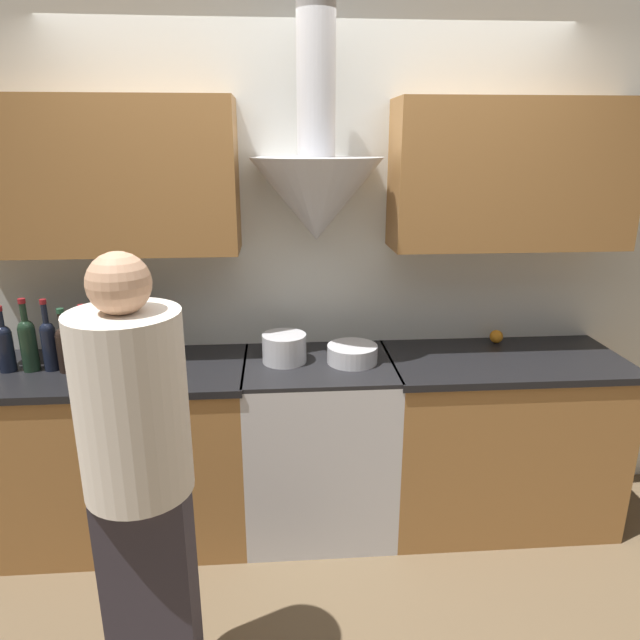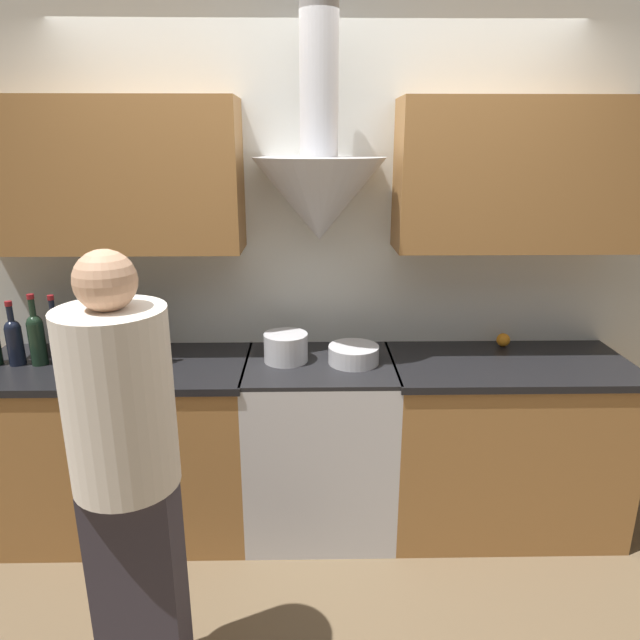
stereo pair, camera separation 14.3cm
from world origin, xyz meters
name	(u,v)px [view 1 (the left image)]	position (x,y,z in m)	size (l,w,h in m)	color
ground_plane	(324,567)	(0.00, 0.00, 0.00)	(12.00, 12.00, 0.00)	brown
wall_back	(310,241)	(-0.02, 0.62, 1.47)	(8.40, 0.63, 2.60)	silver
counter_left	(118,453)	(-1.01, 0.35, 0.46)	(1.32, 0.62, 0.92)	#9E6B38
counter_right	(497,438)	(0.95, 0.35, 0.46)	(1.18, 0.62, 0.92)	#9E6B38
stove_range	(319,444)	(0.00, 0.35, 0.46)	(0.74, 0.60, 0.92)	silver
wine_bottle_1	(5,345)	(-1.47, 0.36, 1.05)	(0.08, 0.08, 0.32)	black
wine_bottle_2	(28,342)	(-1.36, 0.36, 1.06)	(0.08, 0.08, 0.35)	black
wine_bottle_3	(49,343)	(-1.27, 0.36, 1.05)	(0.07, 0.07, 0.35)	black
wine_bottle_4	(65,346)	(-1.19, 0.33, 1.04)	(0.08, 0.08, 0.31)	black
wine_bottle_5	(86,344)	(-1.09, 0.33, 1.05)	(0.07, 0.07, 0.32)	black
wine_bottle_6	(108,344)	(-0.99, 0.33, 1.05)	(0.08, 0.08, 0.33)	black
wine_bottle_7	(127,342)	(-0.90, 0.33, 1.05)	(0.08, 0.08, 0.35)	black
wine_bottle_8	(147,340)	(-0.81, 0.34, 1.06)	(0.07, 0.07, 0.34)	black
stock_pot	(284,348)	(-0.17, 0.38, 0.99)	(0.22, 0.22, 0.14)	silver
mixing_bowl	(352,354)	(0.17, 0.35, 0.96)	(0.25, 0.25, 0.09)	silver
orange_fruit	(496,336)	(0.98, 0.57, 0.95)	(0.07, 0.07, 0.07)	orange
person_foreground_left	(140,481)	(-0.64, -0.62, 0.91)	(0.34, 0.34, 1.66)	#38333D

